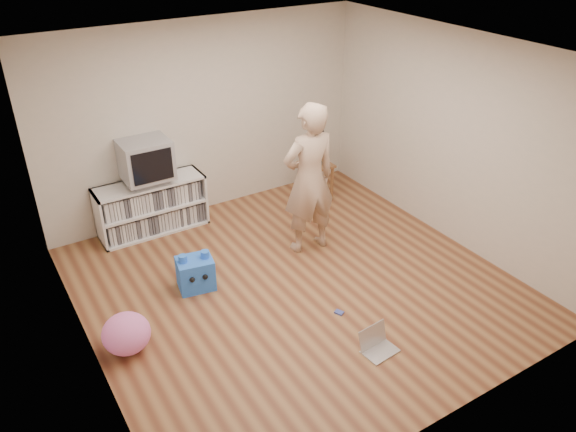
# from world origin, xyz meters

# --- Properties ---
(ground) EXTENTS (4.50, 4.50, 0.00)m
(ground) POSITION_xyz_m (0.00, 0.00, 0.00)
(ground) COLOR brown
(ground) RESTS_ON ground
(walls) EXTENTS (4.52, 4.52, 2.60)m
(walls) POSITION_xyz_m (0.00, 0.00, 1.30)
(walls) COLOR beige
(walls) RESTS_ON ground
(ceiling) EXTENTS (4.50, 4.50, 0.01)m
(ceiling) POSITION_xyz_m (0.00, 0.00, 2.60)
(ceiling) COLOR white
(ceiling) RESTS_ON walls
(media_unit) EXTENTS (1.40, 0.45, 0.70)m
(media_unit) POSITION_xyz_m (-0.94, 2.04, 0.35)
(media_unit) COLOR white
(media_unit) RESTS_ON ground
(dvd_deck) EXTENTS (0.45, 0.35, 0.07)m
(dvd_deck) POSITION_xyz_m (-0.94, 2.02, 0.73)
(dvd_deck) COLOR gray
(dvd_deck) RESTS_ON media_unit
(crt_tv) EXTENTS (0.60, 0.53, 0.50)m
(crt_tv) POSITION_xyz_m (-0.94, 2.02, 1.02)
(crt_tv) COLOR #9A9A9E
(crt_tv) RESTS_ON dvd_deck
(side_table) EXTENTS (0.42, 0.42, 0.55)m
(side_table) POSITION_xyz_m (1.39, 1.65, 0.42)
(side_table) COLOR brown
(side_table) RESTS_ON ground
(table_lamp) EXTENTS (0.34, 0.34, 0.52)m
(table_lamp) POSITION_xyz_m (1.39, 1.65, 0.94)
(table_lamp) COLOR #333333
(table_lamp) RESTS_ON side_table
(person) EXTENTS (0.71, 0.49, 1.89)m
(person) POSITION_xyz_m (0.56, 0.59, 0.94)
(person) COLOR tan
(person) RESTS_ON ground
(laptop) EXTENTS (0.36, 0.30, 0.23)m
(laptop) POSITION_xyz_m (0.10, -1.30, 0.06)
(laptop) COLOR silver
(laptop) RESTS_ON ground
(playing_cards) EXTENTS (0.10, 0.11, 0.02)m
(playing_cards) POSITION_xyz_m (0.12, -0.67, 0.01)
(playing_cards) COLOR #3F4EAA
(playing_cards) RESTS_ON ground
(plush_blue) EXTENTS (0.44, 0.39, 0.45)m
(plush_blue) POSITION_xyz_m (-0.98, 0.55, 0.19)
(plush_blue) COLOR #266DFF
(plush_blue) RESTS_ON ground
(plush_pink) EXTENTS (0.59, 0.59, 0.40)m
(plush_pink) POSITION_xyz_m (-1.95, -0.03, 0.20)
(plush_pink) COLOR #FF76D0
(plush_pink) RESTS_ON ground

